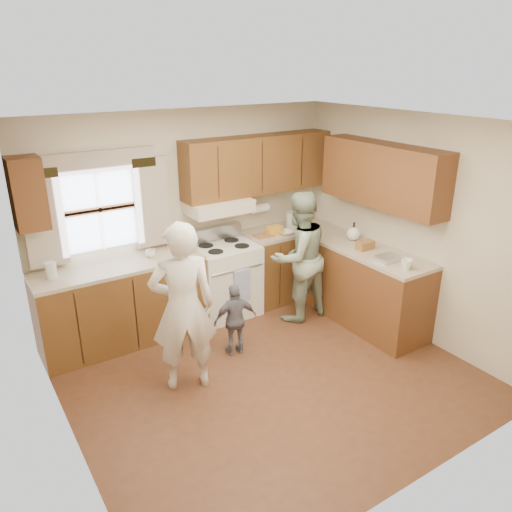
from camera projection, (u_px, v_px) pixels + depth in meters
room at (270, 261)px, 4.63m from camera, size 3.80×3.80×3.80m
kitchen_fixtures at (261, 255)px, 5.93m from camera, size 3.80×2.25×2.15m
stove at (224, 279)px, 6.19m from camera, size 0.76×0.67×1.07m
woman_left at (183, 308)px, 4.63m from camera, size 0.71×0.57×1.69m
woman_right at (299, 257)px, 5.97m from camera, size 0.80×0.64×1.60m
child at (235, 320)px, 5.33m from camera, size 0.51×0.29×0.82m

